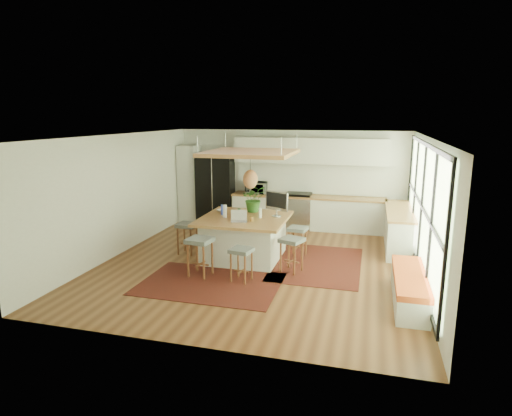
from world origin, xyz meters
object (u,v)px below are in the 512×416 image
(stool_right_front, at_px, (292,255))
(stool_left_side, at_px, (188,238))
(stool_near_left, at_px, (200,258))
(microwave, at_px, (256,186))
(fridge, at_px, (216,191))
(stool_right_back, at_px, (298,241))
(island, at_px, (244,238))
(island_plant, at_px, (254,201))
(stool_near_right, at_px, (241,264))
(laptop, at_px, (239,216))
(monitor, at_px, (277,205))

(stool_right_front, bearing_deg, stool_left_side, 167.86)
(stool_near_left, xyz_separation_m, stool_right_front, (1.69, 0.69, 0.00))
(stool_right_front, bearing_deg, microwave, 115.64)
(fridge, relative_size, stool_left_side, 2.86)
(stool_right_back, bearing_deg, island, -159.10)
(stool_right_back, bearing_deg, stool_near_left, -134.28)
(stool_right_front, xyz_separation_m, island_plant, (-1.11, 1.17, 0.81))
(island, relative_size, stool_left_side, 2.59)
(stool_near_right, relative_size, stool_right_back, 0.97)
(microwave, bearing_deg, island_plant, -79.95)
(stool_near_right, xyz_separation_m, laptop, (-0.33, 0.90, 0.70))
(stool_right_back, distance_m, stool_left_side, 2.50)
(fridge, xyz_separation_m, island, (1.73, -2.91, -0.46))
(fridge, xyz_separation_m, stool_left_side, (0.38, -2.94, -0.57))
(laptop, height_order, island_plant, island_plant)
(monitor, distance_m, microwave, 2.92)
(stool_right_back, bearing_deg, stool_right_front, -87.28)
(laptop, height_order, microwave, microwave)
(stool_right_back, height_order, island_plant, island_plant)
(stool_right_back, xyz_separation_m, monitor, (-0.45, -0.17, 0.83))
(stool_near_left, relative_size, stool_left_side, 1.08)
(stool_left_side, distance_m, island_plant, 1.74)
(fridge, xyz_separation_m, monitor, (2.39, -2.65, 0.26))
(island, relative_size, monitor, 3.05)
(stool_near_right, bearing_deg, stool_right_back, 66.22)
(fridge, distance_m, island_plant, 2.93)
(island, bearing_deg, laptop, -88.36)
(laptop, xyz_separation_m, island_plant, (0.04, 1.02, 0.12))
(laptop, relative_size, microwave, 0.61)
(laptop, relative_size, island_plant, 0.58)
(island, bearing_deg, stool_near_right, -75.74)
(island, distance_m, microwave, 3.04)
(island_plant, bearing_deg, stool_near_left, -107.52)
(stool_left_side, relative_size, island_plant, 1.17)
(fridge, distance_m, island, 3.41)
(stool_near_right, distance_m, monitor, 1.82)
(stool_near_right, distance_m, microwave, 4.41)
(fridge, bearing_deg, island, -63.95)
(stool_near_right, xyz_separation_m, island_plant, (-0.28, 1.93, 0.81))
(island, relative_size, stool_right_front, 2.63)
(stool_near_left, relative_size, monitor, 1.27)
(stool_left_side, height_order, microwave, microwave)
(stool_left_side, bearing_deg, stool_near_right, -37.68)
(fridge, relative_size, island_plant, 3.35)
(stool_right_back, bearing_deg, microwave, 123.14)
(microwave, bearing_deg, stool_left_side, -109.42)
(stool_left_side, xyz_separation_m, laptop, (1.36, -0.40, 0.70))
(stool_right_back, bearing_deg, fridge, 138.90)
(island, distance_m, laptop, 0.73)
(microwave, bearing_deg, stool_right_front, -68.09)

